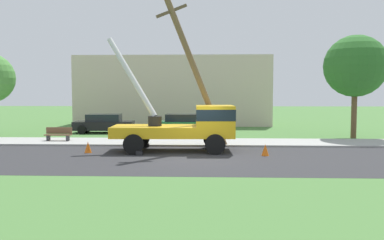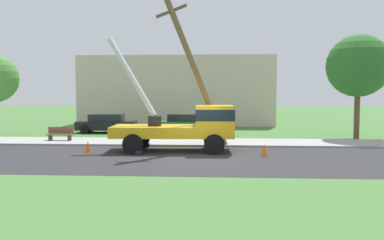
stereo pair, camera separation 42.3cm
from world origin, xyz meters
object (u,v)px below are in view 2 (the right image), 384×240
Objects in this scene: leaning_utility_pole at (195,69)px; utility_truck at (189,124)px; park_bench at (60,134)px; traffic_cone_ahead at (264,150)px; traffic_cone_curbside at (215,143)px; parked_sedan_green at (185,123)px; parked_sedan_black at (107,123)px; traffic_cone_behind at (88,147)px; roadside_tree_far at (358,66)px.

utility_truck is at bearing -103.04° from leaning_utility_pole.
leaning_utility_pole is 9.49m from park_bench.
utility_truck reaches higher than traffic_cone_ahead.
park_bench reaches higher than traffic_cone_curbside.
parked_sedan_green is (-0.96, 9.23, -0.70)m from utility_truck.
parked_sedan_green is at bearing 95.96° from utility_truck.
leaning_utility_pole reaches higher than traffic_cone_ahead.
park_bench is at bearing 158.23° from traffic_cone_ahead.
leaning_utility_pole reaches higher than park_bench.
leaning_utility_pole reaches higher than parked_sedan_black.
leaning_utility_pole is at bearing -48.20° from parked_sedan_black.
traffic_cone_behind is at bearing -170.45° from utility_truck.
traffic_cone_curbside is (1.34, 0.88, -1.13)m from utility_truck.
traffic_cone_curbside is 0.35× the size of park_bench.
parked_sedan_black is (-1.80, 9.81, 0.43)m from traffic_cone_behind.
park_bench is at bearing -171.14° from roadside_tree_far.
traffic_cone_behind is 10.89m from parked_sedan_green.
leaning_utility_pole is 14.90× the size of traffic_cone_behind.
traffic_cone_ahead is 0.13× the size of parked_sedan_green.
park_bench is (-11.84, 4.73, 0.18)m from traffic_cone_ahead.
parked_sedan_black is (-6.85, 8.96, -0.70)m from utility_truck.
park_bench is at bearing -102.98° from parked_sedan_black.
roadside_tree_far reaches higher than utility_truck.
utility_truck reaches higher than traffic_cone_curbside.
roadside_tree_far is (15.72, 7.07, 4.47)m from traffic_cone_behind.
utility_truck is 12.23× the size of traffic_cone_behind.
traffic_cone_ahead is at bearing -3.87° from traffic_cone_behind.
leaning_utility_pole reaches higher than parked_sedan_green.
traffic_cone_curbside is at bearing 135.24° from traffic_cone_ahead.
utility_truck is 4.11m from traffic_cone_ahead.
traffic_cone_curbside is at bearing -150.20° from roadside_tree_far.
leaning_utility_pole is at bearing -81.66° from parked_sedan_green.
leaning_utility_pole is at bearing -15.03° from park_bench.
leaning_utility_pole is 5.81m from traffic_cone_ahead.
leaning_utility_pole is 4.13m from traffic_cone_curbside.
traffic_cone_ahead is 8.76m from traffic_cone_behind.
traffic_cone_behind is at bearing -155.77° from roadside_tree_far.
parked_sedan_black reaches higher than traffic_cone_curbside.
parked_sedan_green is at bearing 67.92° from traffic_cone_behind.
traffic_cone_ahead and traffic_cone_behind have the same top height.
parked_sedan_green is at bearing 39.55° from park_bench.
traffic_cone_behind is 17.81m from roadside_tree_far.
traffic_cone_curbside is 9.80m from park_bench.
traffic_cone_behind is at bearing 176.13° from traffic_cone_ahead.
roadside_tree_far reaches higher than traffic_cone_curbside.
traffic_cone_ahead is 12.76m from park_bench.
traffic_cone_curbside is (6.39, 1.73, 0.00)m from traffic_cone_behind.
utility_truck is 1.96m from traffic_cone_curbside.
leaning_utility_pole reaches higher than roadside_tree_far.
utility_truck is at bearing 9.55° from traffic_cone_behind.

